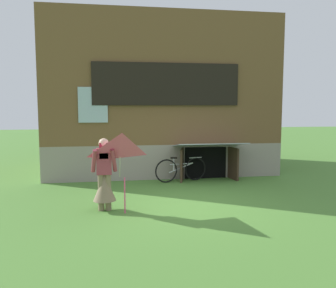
# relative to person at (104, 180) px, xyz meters

# --- Properties ---
(ground_plane) EXTENTS (60.00, 60.00, 0.00)m
(ground_plane) POSITION_rel_person_xyz_m (1.95, 0.23, -0.71)
(ground_plane) COLOR #4C7F33
(log_house) EXTENTS (7.95, 5.98, 5.47)m
(log_house) POSITION_rel_person_xyz_m (1.95, 5.66, 2.03)
(log_house) COLOR gray
(log_house) RESTS_ON ground_plane
(person) EXTENTS (0.61, 0.53, 1.67)m
(person) POSITION_rel_person_xyz_m (0.00, 0.00, 0.00)
(person) COLOR #7F6B51
(person) RESTS_ON ground_plane
(kite) EXTENTS (1.09, 1.09, 1.71)m
(kite) POSITION_rel_person_xyz_m (0.40, -0.58, 0.67)
(kite) COLOR #E54C7F
(kite) RESTS_ON ground_plane
(bicycle_silver) EXTENTS (1.73, 0.43, 0.80)m
(bicycle_silver) POSITION_rel_person_xyz_m (2.35, 2.84, -0.32)
(bicycle_silver) COLOR black
(bicycle_silver) RESTS_ON ground_plane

